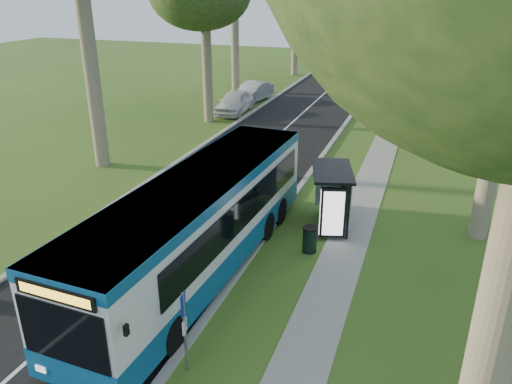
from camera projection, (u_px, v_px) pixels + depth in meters
ground at (232, 282)px, 15.85m from camera, size 120.00×120.00×0.00m
road at (242, 168)px, 25.61m from camera, size 7.00×100.00×0.02m
kerb_east at (308, 175)px, 24.52m from camera, size 0.25×100.00×0.12m
kerb_west at (181, 159)px, 26.67m from camera, size 0.25×100.00×0.12m
centre_line at (242, 168)px, 25.61m from camera, size 0.12×100.00×0.00m
footpath at (370, 184)px, 23.61m from camera, size 1.50×100.00×0.02m
bus at (200, 225)px, 15.85m from camera, size 3.13×12.40×3.26m
bus_stop_sign at (184, 322)px, 11.75m from camera, size 0.12×0.31×2.23m
bus_shelter at (333, 191)px, 18.60m from camera, size 2.13×3.00×2.32m
litter_bin at (310, 239)px, 17.50m from camera, size 0.54×0.54×0.95m
car_white at (234, 102)px, 36.12m from camera, size 2.16×4.74×1.58m
car_silver at (253, 92)px, 39.66m from camera, size 2.24×4.73×1.50m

